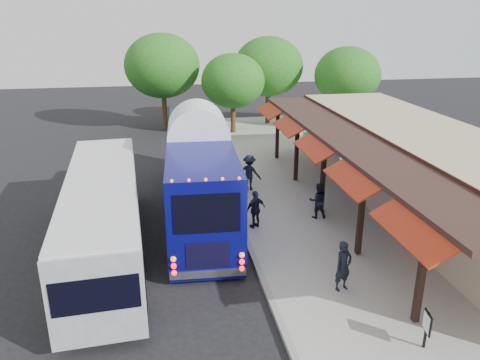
{
  "coord_description": "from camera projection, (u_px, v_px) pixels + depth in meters",
  "views": [
    {
      "loc": [
        -3.0,
        -14.1,
        8.43
      ],
      "look_at": [
        0.17,
        4.13,
        1.8
      ],
      "focal_mm": 35.0,
      "sensor_mm": 36.0,
      "label": 1
    }
  ],
  "objects": [
    {
      "name": "tree_mid",
      "position": [
        268.0,
        67.0,
        35.85
      ],
      "size": [
        5.31,
        5.31,
        6.8
      ],
      "color": "#382314",
      "rests_on": "ground"
    },
    {
      "name": "ground",
      "position": [
        255.0,
        268.0,
        16.41
      ],
      "size": [
        90.0,
        90.0,
        0.0
      ],
      "primitive_type": "plane",
      "color": "black",
      "rests_on": "ground"
    },
    {
      "name": "tree_far",
      "position": [
        162.0,
        66.0,
        34.46
      ],
      "size": [
        5.55,
        5.55,
        7.11
      ],
      "color": "#382314",
      "rests_on": "ground"
    },
    {
      "name": "sign_board",
      "position": [
        427.0,
        324.0,
        12.04
      ],
      "size": [
        0.13,
        0.48,
        1.06
      ],
      "rotation": [
        0.0,
        0.0,
        -0.18
      ],
      "color": "black",
      "rests_on": "sidewalk"
    },
    {
      "name": "sidewalk",
      "position": [
        347.0,
        211.0,
        20.9
      ],
      "size": [
        10.0,
        40.0,
        0.15
      ],
      "primitive_type": "cube",
      "color": "#9E9B93",
      "rests_on": "ground"
    },
    {
      "name": "ped_a",
      "position": [
        343.0,
        266.0,
        14.59
      ],
      "size": [
        0.7,
        0.58,
        1.65
      ],
      "primitive_type": "imported",
      "rotation": [
        0.0,
        0.0,
        0.35
      ],
      "color": "black",
      "rests_on": "sidewalk"
    },
    {
      "name": "tree_right",
      "position": [
        347.0,
        75.0,
        34.27
      ],
      "size": [
        4.83,
        4.83,
        6.18
      ],
      "color": "#382314",
      "rests_on": "ground"
    },
    {
      "name": "ped_d",
      "position": [
        249.0,
        172.0,
        22.95
      ],
      "size": [
        1.33,
        1.15,
        1.78
      ],
      "primitive_type": "imported",
      "rotation": [
        0.0,
        0.0,
        2.62
      ],
      "color": "black",
      "rests_on": "sidewalk"
    },
    {
      "name": "station_shelter",
      "position": [
        422.0,
        169.0,
        20.85
      ],
      "size": [
        8.15,
        20.0,
        3.6
      ],
      "color": "tan",
      "rests_on": "ground"
    },
    {
      "name": "coach_bus",
      "position": [
        199.0,
        168.0,
        20.27
      ],
      "size": [
        3.14,
        12.23,
        3.88
      ],
      "rotation": [
        0.0,
        0.0,
        -0.05
      ],
      "color": "#080964",
      "rests_on": "ground"
    },
    {
      "name": "ped_c",
      "position": [
        256.0,
        209.0,
        18.89
      ],
      "size": [
        1.0,
        0.75,
        1.59
      ],
      "primitive_type": "imported",
      "rotation": [
        0.0,
        0.0,
        3.59
      ],
      "color": "black",
      "rests_on": "sidewalk"
    },
    {
      "name": "curb",
      "position": [
        238.0,
        219.0,
        20.1
      ],
      "size": [
        0.2,
        40.0,
        0.16
      ],
      "primitive_type": "cube",
      "color": "gray",
      "rests_on": "ground"
    },
    {
      "name": "ped_b",
      "position": [
        318.0,
        201.0,
        19.81
      ],
      "size": [
        0.83,
        0.68,
        1.56
      ],
      "primitive_type": "imported",
      "rotation": [
        0.0,
        0.0,
        3.01
      ],
      "color": "black",
      "rests_on": "sidewalk"
    },
    {
      "name": "tree_left",
      "position": [
        233.0,
        81.0,
        33.18
      ],
      "size": [
        4.53,
        4.53,
        5.8
      ],
      "color": "#382314",
      "rests_on": "ground"
    },
    {
      "name": "city_bus",
      "position": [
        104.0,
        214.0,
        16.72
      ],
      "size": [
        3.13,
        11.26,
        2.99
      ],
      "rotation": [
        0.0,
        0.0,
        0.06
      ],
      "color": "gray",
      "rests_on": "ground"
    }
  ]
}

